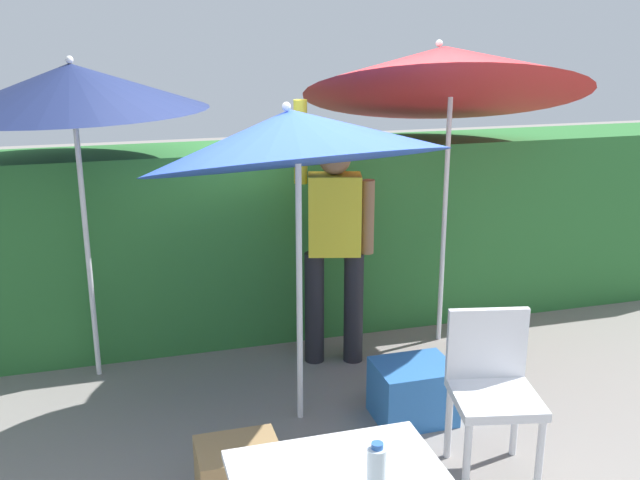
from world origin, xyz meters
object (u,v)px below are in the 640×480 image
object	(u,v)px
cooler_box	(413,392)
crate_cardboard	(239,475)
bottle_water	(377,475)
umbrella_yellow	(445,71)
umbrella_rainbow	(292,137)
umbrella_orange	(72,88)
person_vendor	(334,237)
chair_plastic	(492,384)

from	to	relation	value
cooler_box	crate_cardboard	bearing A→B (deg)	-155.67
cooler_box	bottle_water	size ratio (longest dim) A/B	1.97
umbrella_yellow	bottle_water	world-z (taller)	umbrella_yellow
crate_cardboard	bottle_water	xyz separation A→B (m)	(0.31, -1.14, 0.69)
umbrella_rainbow	bottle_water	distance (m)	2.08
umbrella_orange	bottle_water	xyz separation A→B (m)	(1.00, -2.83, -1.12)
umbrella_orange	crate_cardboard	distance (m)	2.57
umbrella_orange	cooler_box	size ratio (longest dim) A/B	4.59
cooler_box	person_vendor	bearing A→B (deg)	104.23
person_vendor	chair_plastic	size ratio (longest dim) A/B	2.11
person_vendor	cooler_box	bearing A→B (deg)	-75.77
umbrella_rainbow	bottle_water	xyz separation A→B (m)	(-0.17, -1.87, -0.90)
umbrella_rainbow	bottle_water	bearing A→B (deg)	-95.33
umbrella_rainbow	person_vendor	xyz separation A→B (m)	(0.47, 0.71, -0.82)
umbrella_yellow	chair_plastic	size ratio (longest dim) A/B	2.87
umbrella_yellow	cooler_box	bearing A→B (deg)	-120.32
crate_cardboard	umbrella_yellow	bearing A→B (deg)	41.53
umbrella_yellow	bottle_water	bearing A→B (deg)	-118.69
umbrella_orange	crate_cardboard	xyz separation A→B (m)	(0.70, -1.69, -1.81)
umbrella_rainbow	bottle_water	size ratio (longest dim) A/B	8.87
person_vendor	umbrella_orange	bearing A→B (deg)	171.57
umbrella_rainbow	person_vendor	size ratio (longest dim) A/B	1.13
chair_plastic	cooler_box	bearing A→B (deg)	107.17
person_vendor	umbrella_rainbow	bearing A→B (deg)	-123.22
umbrella_orange	umbrella_yellow	distance (m)	2.50
umbrella_rainbow	crate_cardboard	distance (m)	1.81
bottle_water	chair_plastic	bearing A→B (deg)	45.25
umbrella_orange	cooler_box	distance (m)	2.84
person_vendor	bottle_water	size ratio (longest dim) A/B	7.83
umbrella_rainbow	umbrella_orange	size ratio (longest dim) A/B	0.98
person_vendor	crate_cardboard	distance (m)	1.89
umbrella_rainbow	umbrella_yellow	world-z (taller)	umbrella_yellow
umbrella_rainbow	chair_plastic	distance (m)	1.72
person_vendor	bottle_water	world-z (taller)	person_vendor
umbrella_yellow	person_vendor	distance (m)	1.40
bottle_water	person_vendor	bearing A→B (deg)	76.04
chair_plastic	crate_cardboard	size ratio (longest dim) A/B	2.15
crate_cardboard	bottle_water	size ratio (longest dim) A/B	1.73
crate_cardboard	bottle_water	distance (m)	1.37
umbrella_yellow	crate_cardboard	xyz separation A→B (m)	(-1.80, -1.59, -1.87)
umbrella_rainbow	chair_plastic	bearing A→B (deg)	-42.08
cooler_box	bottle_water	bearing A→B (deg)	-117.62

